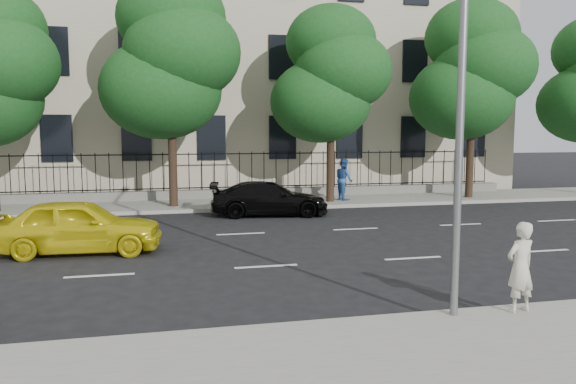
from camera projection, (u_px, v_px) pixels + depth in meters
name	position (u px, v px, depth m)	size (l,w,h in m)	color
ground	(288.00, 295.00, 11.70)	(120.00, 120.00, 0.00)	black
near_sidewalk	(353.00, 372.00, 7.81)	(60.00, 4.00, 0.15)	gray
far_sidewalk	(219.00, 204.00, 25.25)	(60.00, 4.00, 0.15)	gray
lane_markings	(252.00, 248.00, 16.30)	(49.60, 4.62, 0.01)	silver
masonry_building	(201.00, 33.00, 32.90)	(34.60, 12.11, 18.50)	#B5AA90
iron_fence	(215.00, 187.00, 26.83)	(30.00, 0.50, 2.20)	slate
street_light	(448.00, 33.00, 9.96)	(0.25, 3.32, 8.05)	slate
tree_c	(171.00, 58.00, 23.48)	(5.89, 5.50, 9.80)	#382619
tree_d	(331.00, 75.00, 25.10)	(5.34, 4.94, 8.84)	#382619
tree_e	(472.00, 70.00, 26.61)	(5.71, 5.31, 9.46)	#382619
yellow_taxi	(78.00, 226.00, 15.53)	(1.81, 4.51, 1.54)	yellow
black_sedan	(269.00, 199.00, 22.34)	(1.90, 4.67, 1.36)	black
woman_near	(520.00, 267.00, 10.09)	(0.60, 0.40, 1.65)	beige
pedestrian_far	(344.00, 179.00, 26.05)	(0.94, 0.73, 1.93)	#2A549B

